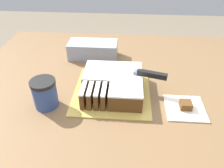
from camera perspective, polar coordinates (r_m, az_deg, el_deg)
name	(u,v)px	position (r m, az deg, el deg)	size (l,w,h in m)	color
countertop	(114,147)	(1.34, 0.63, -16.09)	(1.40, 1.10, 0.95)	brown
cake_board	(112,91)	(0.94, 0.00, -1.97)	(0.32, 0.34, 0.01)	gold
cake	(114,83)	(0.93, 0.43, 0.24)	(0.25, 0.26, 0.07)	brown
knife	(143,73)	(0.92, 8.07, 2.82)	(0.34, 0.12, 0.02)	silver
coffee_cup	(45,93)	(0.88, -17.14, -2.35)	(0.10, 0.10, 0.12)	#334C8C
paper_napkin	(185,108)	(0.91, 18.50, -6.00)	(0.15, 0.15, 0.01)	white
brownie	(186,105)	(0.90, 18.70, -5.19)	(0.04, 0.04, 0.03)	brown
storage_box	(93,50)	(1.20, -4.97, 8.90)	(0.26, 0.12, 0.09)	#8C99B2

